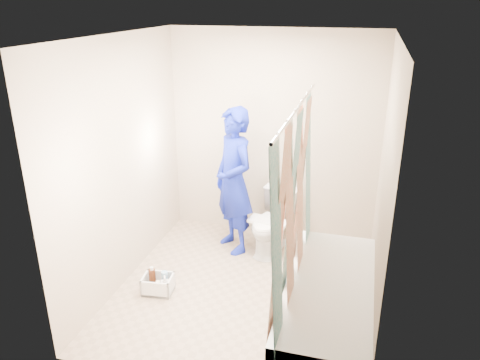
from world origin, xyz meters
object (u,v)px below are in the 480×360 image
(toilet, at_px, (272,222))
(cleaning_caddy, at_px, (159,285))
(bathtub, at_px, (328,307))
(plumber, at_px, (234,181))

(toilet, xyz_separation_m, cleaning_caddy, (-0.89, -1.09, -0.27))
(cleaning_caddy, bearing_deg, bathtub, -12.99)
(toilet, bearing_deg, bathtub, -48.94)
(toilet, height_order, cleaning_caddy, toilet)
(bathtub, distance_m, cleaning_caddy, 1.66)
(bathtub, height_order, cleaning_caddy, bathtub)
(plumber, bearing_deg, cleaning_caddy, -69.13)
(bathtub, xyz_separation_m, toilet, (-0.75, 1.27, 0.08))
(cleaning_caddy, bearing_deg, toilet, 44.03)
(bathtub, distance_m, plumber, 1.77)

